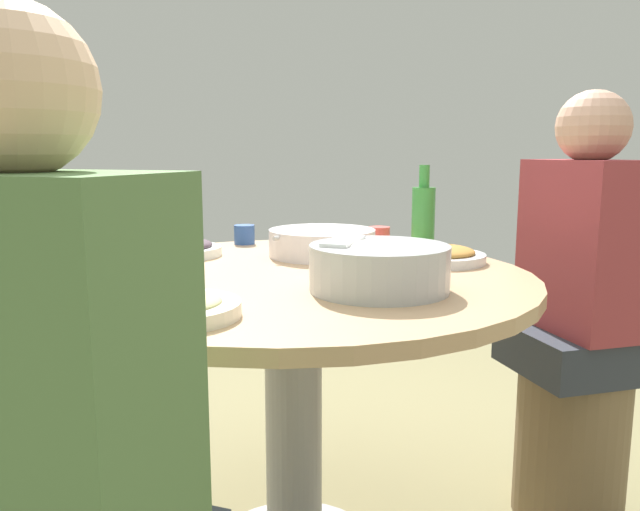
{
  "coord_description": "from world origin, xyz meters",
  "views": [
    {
      "loc": [
        0.98,
        1.05,
        1.03
      ],
      "look_at": [
        -0.06,
        0.03,
        0.79
      ],
      "focal_mm": 34.78,
      "sensor_mm": 36.0,
      "label": 1
    }
  ],
  "objects_px": {
    "dish_tofu_braise": "(438,255)",
    "dish_eggplant": "(180,248)",
    "round_dining_table": "(293,341)",
    "green_bottle": "(423,216)",
    "stool_for_diner_right": "(571,443)",
    "diner_right": "(584,258)",
    "rice_bowl": "(380,266)",
    "tea_cup_near": "(244,234)",
    "dish_stirfry": "(140,272)",
    "tea_cup_far": "(379,236)",
    "diner_left": "(32,404)",
    "dish_noodles": "(173,307)",
    "soup_bowl": "(322,243)"
  },
  "relations": [
    {
      "from": "round_dining_table",
      "to": "dish_eggplant",
      "type": "distance_m",
      "value": 0.45
    },
    {
      "from": "soup_bowl",
      "to": "dish_tofu_braise",
      "type": "distance_m",
      "value": 0.32
    },
    {
      "from": "soup_bowl",
      "to": "dish_noodles",
      "type": "height_order",
      "value": "soup_bowl"
    },
    {
      "from": "dish_noodles",
      "to": "stool_for_diner_right",
      "type": "height_order",
      "value": "dish_noodles"
    },
    {
      "from": "soup_bowl",
      "to": "dish_stirfry",
      "type": "distance_m",
      "value": 0.52
    },
    {
      "from": "diner_left",
      "to": "stool_for_diner_right",
      "type": "distance_m",
      "value": 1.53
    },
    {
      "from": "dish_tofu_braise",
      "to": "dish_eggplant",
      "type": "distance_m",
      "value": 0.7
    },
    {
      "from": "stool_for_diner_right",
      "to": "diner_right",
      "type": "relative_size",
      "value": 0.57
    },
    {
      "from": "dish_stirfry",
      "to": "diner_right",
      "type": "relative_size",
      "value": 0.28
    },
    {
      "from": "dish_eggplant",
      "to": "green_bottle",
      "type": "bearing_deg",
      "value": 143.07
    },
    {
      "from": "round_dining_table",
      "to": "diner_left",
      "type": "relative_size",
      "value": 1.49
    },
    {
      "from": "green_bottle",
      "to": "diner_left",
      "type": "distance_m",
      "value": 1.29
    },
    {
      "from": "rice_bowl",
      "to": "dish_stirfry",
      "type": "bearing_deg",
      "value": -56.38
    },
    {
      "from": "rice_bowl",
      "to": "round_dining_table",
      "type": "bearing_deg",
      "value": -89.29
    },
    {
      "from": "tea_cup_far",
      "to": "diner_right",
      "type": "relative_size",
      "value": 0.08
    },
    {
      "from": "green_bottle",
      "to": "tea_cup_near",
      "type": "xyz_separation_m",
      "value": [
        0.29,
        -0.46,
        -0.07
      ]
    },
    {
      "from": "dish_eggplant",
      "to": "stool_for_diner_right",
      "type": "distance_m",
      "value": 1.23
    },
    {
      "from": "tea_cup_near",
      "to": "diner_right",
      "type": "height_order",
      "value": "diner_right"
    },
    {
      "from": "dish_noodles",
      "to": "tea_cup_far",
      "type": "relative_size",
      "value": 3.71
    },
    {
      "from": "dish_tofu_braise",
      "to": "diner_right",
      "type": "distance_m",
      "value": 0.41
    },
    {
      "from": "green_bottle",
      "to": "stool_for_diner_right",
      "type": "xyz_separation_m",
      "value": [
        -0.19,
        0.39,
        -0.63
      ]
    },
    {
      "from": "round_dining_table",
      "to": "dish_stirfry",
      "type": "height_order",
      "value": "dish_stirfry"
    },
    {
      "from": "rice_bowl",
      "to": "dish_eggplant",
      "type": "bearing_deg",
      "value": -85.59
    },
    {
      "from": "soup_bowl",
      "to": "diner_right",
      "type": "distance_m",
      "value": 0.71
    },
    {
      "from": "dish_stirfry",
      "to": "dish_tofu_braise",
      "type": "xyz_separation_m",
      "value": [
        -0.66,
        0.35,
        0.0
      ]
    },
    {
      "from": "dish_noodles",
      "to": "dish_eggplant",
      "type": "distance_m",
      "value": 0.66
    },
    {
      "from": "stool_for_diner_right",
      "to": "round_dining_table",
      "type": "bearing_deg",
      "value": -30.13
    },
    {
      "from": "round_dining_table",
      "to": "green_bottle",
      "type": "height_order",
      "value": "green_bottle"
    },
    {
      "from": "rice_bowl",
      "to": "dish_tofu_braise",
      "type": "height_order",
      "value": "rice_bowl"
    },
    {
      "from": "rice_bowl",
      "to": "tea_cup_near",
      "type": "height_order",
      "value": "rice_bowl"
    },
    {
      "from": "dish_tofu_braise",
      "to": "diner_right",
      "type": "bearing_deg",
      "value": 143.96
    },
    {
      "from": "rice_bowl",
      "to": "dish_noodles",
      "type": "xyz_separation_m",
      "value": [
        0.42,
        -0.12,
        -0.03
      ]
    },
    {
      "from": "round_dining_table",
      "to": "dish_tofu_braise",
      "type": "height_order",
      "value": "dish_tofu_braise"
    },
    {
      "from": "dish_stirfry",
      "to": "stool_for_diner_right",
      "type": "bearing_deg",
      "value": 149.29
    },
    {
      "from": "round_dining_table",
      "to": "tea_cup_far",
      "type": "bearing_deg",
      "value": -164.86
    },
    {
      "from": "dish_noodles",
      "to": "tea_cup_far",
      "type": "height_order",
      "value": "tea_cup_far"
    },
    {
      "from": "soup_bowl",
      "to": "round_dining_table",
      "type": "bearing_deg",
      "value": 28.76
    },
    {
      "from": "green_bottle",
      "to": "stool_for_diner_right",
      "type": "distance_m",
      "value": 0.77
    },
    {
      "from": "tea_cup_near",
      "to": "dish_eggplant",
      "type": "bearing_deg",
      "value": 10.25
    },
    {
      "from": "dish_eggplant",
      "to": "round_dining_table",
      "type": "bearing_deg",
      "value": 96.79
    },
    {
      "from": "dish_tofu_braise",
      "to": "diner_left",
      "type": "distance_m",
      "value": 1.11
    },
    {
      "from": "dish_noodles",
      "to": "diner_right",
      "type": "distance_m",
      "value": 1.14
    },
    {
      "from": "round_dining_table",
      "to": "tea_cup_near",
      "type": "bearing_deg",
      "value": -115.59
    },
    {
      "from": "dish_noodles",
      "to": "tea_cup_near",
      "type": "bearing_deg",
      "value": -136.7
    },
    {
      "from": "dish_eggplant",
      "to": "dish_tofu_braise",
      "type": "bearing_deg",
      "value": 126.09
    },
    {
      "from": "round_dining_table",
      "to": "tea_cup_far",
      "type": "height_order",
      "value": "tea_cup_far"
    },
    {
      "from": "dish_tofu_braise",
      "to": "dish_eggplant",
      "type": "relative_size",
      "value": 1.06
    },
    {
      "from": "dish_tofu_braise",
      "to": "green_bottle",
      "type": "distance_m",
      "value": 0.22
    },
    {
      "from": "dish_stirfry",
      "to": "tea_cup_far",
      "type": "distance_m",
      "value": 0.78
    },
    {
      "from": "round_dining_table",
      "to": "tea_cup_far",
      "type": "distance_m",
      "value": 0.54
    }
  ]
}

